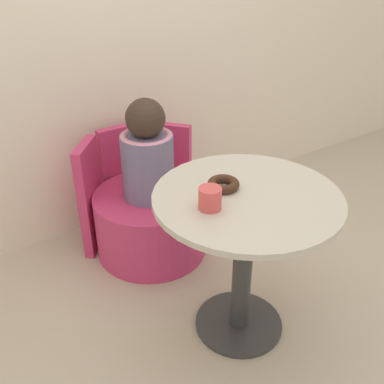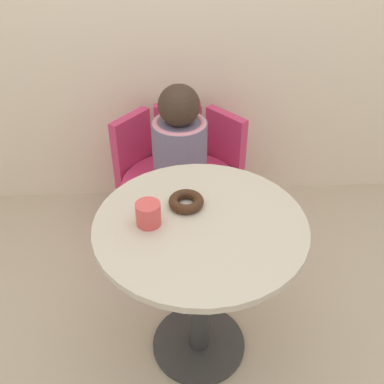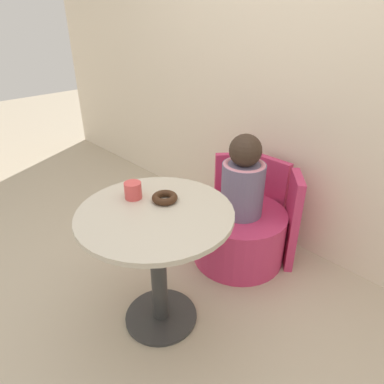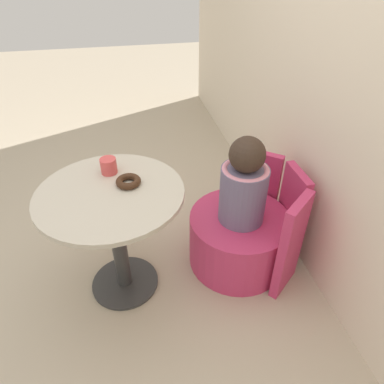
% 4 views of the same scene
% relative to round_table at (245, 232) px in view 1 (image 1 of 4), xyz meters
% --- Properties ---
extents(ground_plane, '(12.00, 12.00, 0.00)m').
position_rel_round_table_xyz_m(ground_plane, '(0.04, 0.03, -0.51)').
color(ground_plane, '#B7A88E').
extents(back_wall, '(6.00, 0.06, 2.40)m').
position_rel_round_table_xyz_m(back_wall, '(0.04, 1.16, 0.69)').
color(back_wall, beige).
rests_on(back_wall, ground_plane).
extents(round_table, '(0.73, 0.73, 0.69)m').
position_rel_round_table_xyz_m(round_table, '(0.00, 0.00, 0.00)').
color(round_table, '#333333').
rests_on(round_table, ground_plane).
extents(tub_chair, '(0.60, 0.60, 0.35)m').
position_rel_round_table_xyz_m(tub_chair, '(-0.05, 0.71, -0.34)').
color(tub_chair, '#C63360').
rests_on(tub_chair, ground_plane).
extents(booth_backrest, '(0.70, 0.26, 0.63)m').
position_rel_round_table_xyz_m(booth_backrest, '(-0.05, 0.96, -0.20)').
color(booth_backrest, '#C63360').
rests_on(booth_backrest, ground_plane).
extents(child_figure, '(0.27, 0.27, 0.52)m').
position_rel_round_table_xyz_m(child_figure, '(-0.05, 0.71, 0.08)').
color(child_figure, slate).
rests_on(child_figure, tub_chair).
extents(donut, '(0.13, 0.13, 0.04)m').
position_rel_round_table_xyz_m(donut, '(-0.04, 0.10, 0.19)').
color(donut, '#3D2314').
rests_on(donut, round_table).
extents(cup, '(0.08, 0.08, 0.08)m').
position_rel_round_table_xyz_m(cup, '(-0.17, 0.00, 0.21)').
color(cup, '#DB4C4C').
rests_on(cup, round_table).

